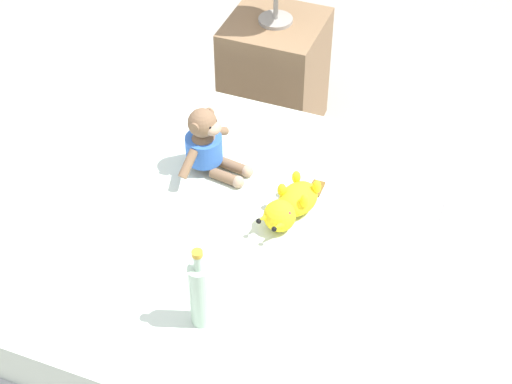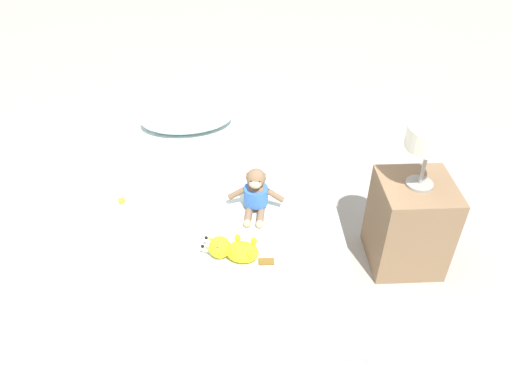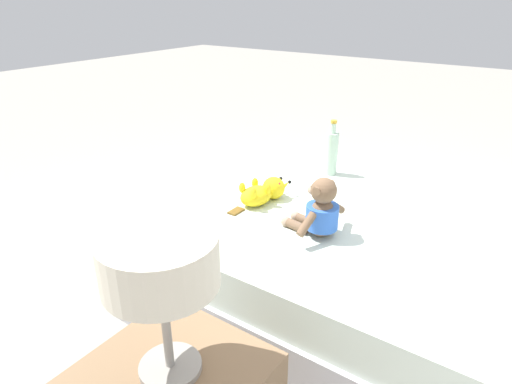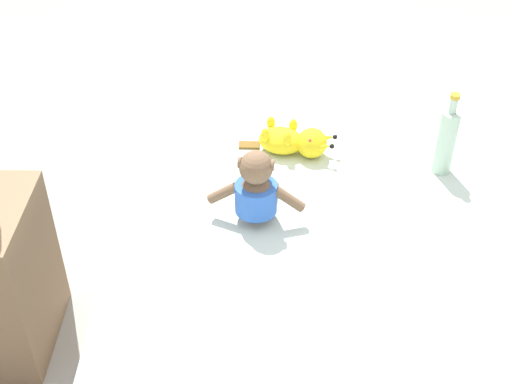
% 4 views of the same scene
% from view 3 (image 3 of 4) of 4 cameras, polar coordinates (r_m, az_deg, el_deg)
% --- Properties ---
extents(ground_plane, '(16.00, 16.00, 0.00)m').
position_cam_3_polar(ground_plane, '(2.09, 15.16, -15.31)').
color(ground_plane, '#9E998E').
extents(bed, '(1.31, 1.91, 0.46)m').
position_cam_3_polar(bed, '(1.96, 15.89, -10.12)').
color(bed, '#B2B2B7').
rests_on(bed, ground_plane).
extents(plush_monkey, '(0.29, 0.24, 0.24)m').
position_cam_3_polar(plush_monkey, '(1.67, 8.20, -2.52)').
color(plush_monkey, brown).
rests_on(plush_monkey, bed).
extents(plush_yellow_creature, '(0.32, 0.16, 0.10)m').
position_cam_3_polar(plush_yellow_creature, '(1.93, 0.98, 0.01)').
color(plush_yellow_creature, yellow).
rests_on(plush_yellow_creature, bed).
extents(glass_bottle, '(0.06, 0.06, 0.28)m').
position_cam_3_polar(glass_bottle, '(2.25, 9.69, 5.02)').
color(glass_bottle, '#B2D1B7').
rests_on(glass_bottle, bed).
extents(bedside_lamp, '(0.24, 0.24, 0.34)m').
position_cam_3_polar(bedside_lamp, '(0.91, -12.23, -9.38)').
color(bedside_lamp, gray).
rests_on(bedside_lamp, nightstand).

